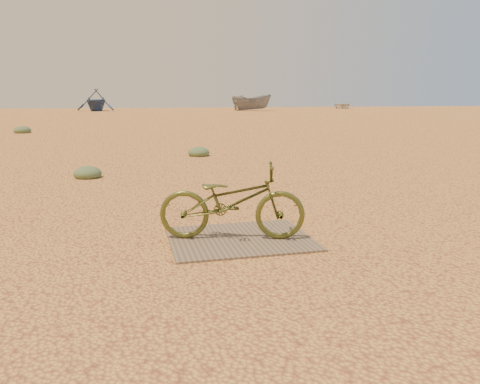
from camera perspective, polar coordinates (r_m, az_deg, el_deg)
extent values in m
plane|color=#E9AC4F|center=(5.19, -6.44, -5.36)|extent=(120.00, 120.00, 0.00)
cube|color=#6F604B|center=(5.03, 0.00, -5.71)|extent=(1.50, 1.20, 0.02)
imported|color=#4C5321|center=(4.91, -0.98, -1.15)|extent=(1.62, 0.91, 0.80)
imported|color=#334A7A|center=(52.08, -17.16, 10.70)|extent=(4.53, 5.02, 2.33)
imported|color=gray|center=(51.08, 1.42, 10.85)|extent=(4.49, 1.86, 1.71)
imported|color=silver|center=(62.06, 12.31, 10.34)|extent=(4.52, 5.14, 0.89)
ellipsoid|color=#5D754F|center=(9.30, -18.05, 1.68)|extent=(0.52, 0.52, 0.28)
ellipsoid|color=#5D754F|center=(12.14, -5.04, 4.41)|extent=(0.55, 0.55, 0.30)
ellipsoid|color=#5D754F|center=(21.75, -24.97, 6.54)|extent=(0.68, 0.68, 0.38)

